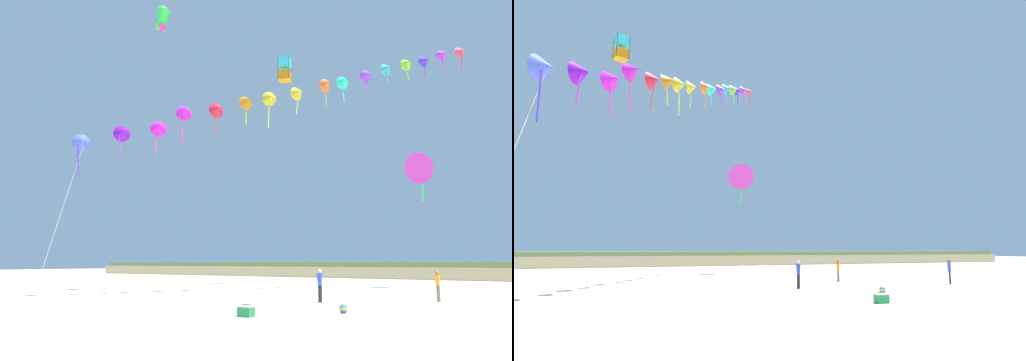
# 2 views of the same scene
# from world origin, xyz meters

# --- Properties ---
(ground_plane) EXTENTS (240.00, 240.00, 0.00)m
(ground_plane) POSITION_xyz_m (0.00, 0.00, 0.00)
(ground_plane) COLOR beige
(dune_ridge) EXTENTS (120.00, 11.70, 2.05)m
(dune_ridge) POSITION_xyz_m (0.00, 49.37, 1.02)
(dune_ridge) COLOR #BFAE8B
(dune_ridge) RESTS_ON ground
(person_near_right) EXTENTS (0.22, 0.56, 1.60)m
(person_near_right) POSITION_xyz_m (7.05, 12.95, 0.93)
(person_near_right) COLOR #726656
(person_near_right) RESTS_ON ground
(person_mid_center) EXTENTS (0.23, 0.58, 1.67)m
(person_mid_center) POSITION_xyz_m (2.11, 9.31, 0.97)
(person_mid_center) COLOR black
(person_mid_center) RESTS_ON ground
(kite_banner_string) EXTENTS (20.04, 29.24, 22.00)m
(kite_banner_string) POSITION_xyz_m (-2.59, 17.84, 15.46)
(kite_banner_string) COLOR #475DEF
(large_kite_low_lead) EXTENTS (2.85, 2.05, 4.14)m
(large_kite_low_lead) POSITION_xyz_m (3.43, 25.40, 9.66)
(large_kite_low_lead) COLOR #DB34CB
(large_kite_mid_trail) EXTENTS (1.46, 1.46, 2.30)m
(large_kite_mid_trail) POSITION_xyz_m (-8.73, 24.26, 20.80)
(large_kite_mid_trail) COLOR #C17510
(large_kite_high_solo) EXTENTS (1.46, 1.03, 2.23)m
(large_kite_high_solo) POSITION_xyz_m (-10.90, 9.86, 20.21)
(large_kite_high_solo) COLOR #2BF149
(beach_cooler) EXTENTS (0.58, 0.41, 0.46)m
(beach_cooler) POSITION_xyz_m (2.66, 2.08, 0.21)
(beach_cooler) COLOR #23844C
(beach_cooler) RESTS_ON ground
(beach_ball) EXTENTS (0.36, 0.36, 0.36)m
(beach_ball) POSITION_xyz_m (5.16, 5.32, 0.18)
(beach_ball) COLOR blue
(beach_ball) RESTS_ON ground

